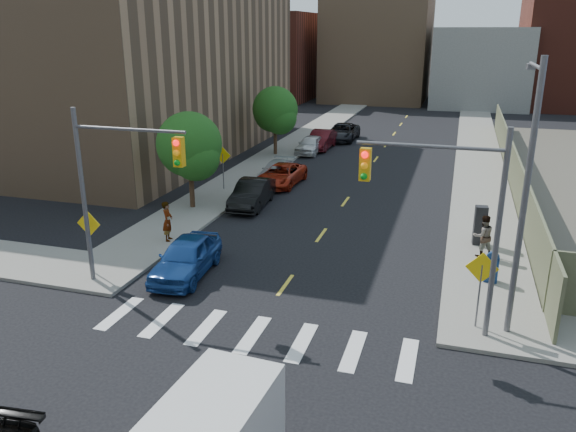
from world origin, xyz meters
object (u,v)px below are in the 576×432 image
Objects in this scene: parked_car_silver at (276,171)px; pedestrian_west at (168,221)px; parked_car_grey at (342,132)px; parked_car_red at (282,175)px; payphone at (480,225)px; parked_car_blue at (186,257)px; parked_car_white at (310,145)px; mailbox at (492,267)px; parked_car_maroon at (321,140)px; parked_car_black at (252,194)px; pedestrian_east at (483,236)px.

pedestrian_west is at bearing -96.28° from parked_car_silver.
parked_car_grey is at bearing 84.30° from parked_car_silver.
payphone reaches higher than parked_car_red.
parked_car_blue reaches higher than parked_car_white.
parked_car_grey is at bearing 118.27° from mailbox.
parked_car_silver is at bearing -90.53° from parked_car_maroon.
parked_car_silver is 1.01× the size of parked_car_white.
payphone is 14.61m from pedestrian_west.
parked_car_maroon is (-0.33, 12.21, 0.11)m from parked_car_red.
parked_car_silver is 11.08m from parked_car_maroon.
parked_car_black reaches higher than parked_car_silver.
mailbox is 0.68× the size of payphone.
parked_car_grey is at bearing -87.47° from pedestrian_east.
parked_car_maroon reaches higher than parked_car_silver.
parked_car_black is at bearing 156.70° from mailbox.
parked_car_black is 21.70m from parked_car_grey.
pedestrian_east reaches higher than parked_car_grey.
payphone reaches higher than parked_car_silver.
parked_car_white is at bearing 119.99° from payphone.
parked_car_silver is (-0.73, 1.14, -0.05)m from parked_car_red.
parked_car_grey is at bearing -19.85° from pedestrian_west.
pedestrian_west is (-14.11, -3.78, 0.03)m from payphone.
pedestrian_east is (11.71, -26.07, 0.34)m from parked_car_grey.
parked_car_white is at bearing -77.99° from pedestrian_east.
mailbox reaches higher than parked_car_red.
parked_car_white is at bearing 89.09° from parked_car_silver.
payphone reaches higher than parked_car_black.
payphone is at bearing 25.91° from parked_car_blue.
parked_car_red is at bearing 141.45° from payphone.
parked_car_red is at bearing -86.92° from parked_car_maroon.
pedestrian_west is at bearing -170.60° from payphone.
parked_car_blue is 26.98m from parked_car_maroon.
parked_car_blue is at bearing -84.52° from parked_car_white.
parked_car_black is 2.44× the size of pedestrian_west.
payphone is 0.96× the size of pedestrian_west.
mailbox is at bearing -90.06° from payphone.
parked_car_black reaches higher than mailbox.
parked_car_white is 21.85m from pedestrian_west.
parked_car_white reaches higher than parked_car_silver.
parked_car_blue is 9.76m from parked_car_black.
parked_car_blue is 0.95× the size of parked_car_red.
pedestrian_east reaches higher than parked_car_white.
parked_car_blue is 24.92m from parked_car_white.
parked_car_silver is 2.33× the size of payphone.
parked_car_black is (-0.75, 9.73, -0.02)m from parked_car_blue.
parked_car_red is at bearing -24.20° from pedestrian_west.
pedestrian_west is 1.01× the size of pedestrian_east.
parked_car_white is at bearing -17.96° from pedestrian_west.
parked_car_silver is 2.25× the size of pedestrian_west.
parked_car_maroon is (0.40, 2.07, 0.06)m from parked_car_white.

